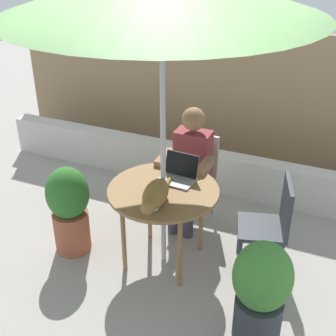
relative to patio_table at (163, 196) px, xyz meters
name	(u,v)px	position (x,y,z in m)	size (l,w,h in m)	color
ground_plane	(164,258)	(0.00, 0.00, -0.68)	(14.00, 14.00, 0.00)	gray
fence_back	(234,98)	(0.00, 2.10, 0.16)	(5.83, 0.08, 1.67)	#937756
planter_wall_low	(212,170)	(0.00, 1.35, -0.45)	(5.25, 0.20, 0.46)	beige
patio_table	(163,196)	(0.00, 0.00, 0.00)	(0.94, 0.94, 0.75)	olive
chair_occupied	(195,171)	(0.00, 0.79, -0.16)	(0.40, 0.40, 0.88)	#B2A899
chair_empty	(273,220)	(0.89, 0.26, -0.16)	(0.50, 0.50, 0.88)	#33383F
person_seated	(190,163)	(0.00, 0.63, 0.01)	(0.48, 0.48, 1.22)	maroon
laptop	(179,172)	(0.06, 0.21, 0.13)	(0.31, 0.27, 0.21)	gray
cat	(155,196)	(0.03, -0.24, 0.15)	(0.25, 0.65, 0.17)	olive
potted_plant_near_fence	(69,207)	(-0.84, -0.19, -0.22)	(0.39, 0.39, 0.85)	#9E5138
potted_plant_by_chair	(261,290)	(0.98, -0.54, -0.22)	(0.42, 0.42, 0.85)	#33383D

